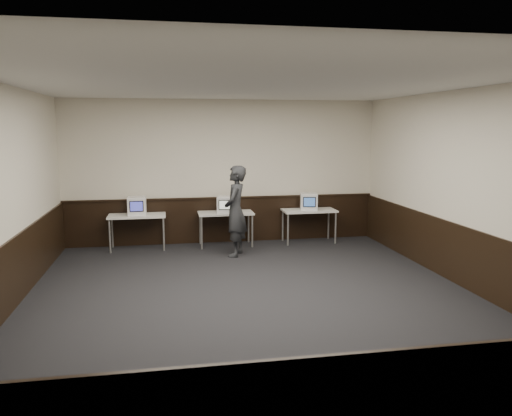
{
  "coord_description": "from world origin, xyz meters",
  "views": [
    {
      "loc": [
        -1.26,
        -7.13,
        2.58
      ],
      "look_at": [
        0.32,
        1.6,
        1.15
      ],
      "focal_mm": 35.0,
      "sensor_mm": 36.0,
      "label": 1
    }
  ],
  "objects": [
    {
      "name": "desk_left",
      "position": [
        -1.9,
        3.6,
        0.68
      ],
      "size": [
        1.2,
        0.6,
        0.75
      ],
      "color": "silver",
      "rests_on": "ground"
    },
    {
      "name": "ceiling",
      "position": [
        0.0,
        0.0,
        3.2
      ],
      "size": [
        8.0,
        8.0,
        0.0
      ],
      "primitive_type": "plane",
      "rotation": [
        3.14,
        0.0,
        0.0
      ],
      "color": "white",
      "rests_on": "back_wall"
    },
    {
      "name": "emac_center",
      "position": [
        -0.0,
        3.57,
        0.93
      ],
      "size": [
        0.42,
        0.43,
        0.35
      ],
      "rotation": [
        0.0,
        0.0,
        -0.21
      ],
      "color": "white",
      "rests_on": "desk_center"
    },
    {
      "name": "emac_right",
      "position": [
        1.88,
        3.58,
        0.94
      ],
      "size": [
        0.45,
        0.47,
        0.38
      ],
      "rotation": [
        0.0,
        0.0,
        -0.22
      ],
      "color": "white",
      "rests_on": "desk_right"
    },
    {
      "name": "wainscot_right",
      "position": [
        3.48,
        0.0,
        0.5
      ],
      "size": [
        0.04,
        7.98,
        1.0
      ],
      "primitive_type": "cube",
      "color": "black",
      "rests_on": "right_wall"
    },
    {
      "name": "person",
      "position": [
        0.1,
        2.7,
        0.92
      ],
      "size": [
        0.65,
        0.78,
        1.84
      ],
      "primitive_type": "imported",
      "rotation": [
        0.0,
        0.0,
        -1.93
      ],
      "color": "#25262A",
      "rests_on": "ground"
    },
    {
      "name": "desk_right",
      "position": [
        1.9,
        3.6,
        0.68
      ],
      "size": [
        1.2,
        0.6,
        0.75
      ],
      "color": "silver",
      "rests_on": "ground"
    },
    {
      "name": "right_wall",
      "position": [
        3.5,
        0.0,
        1.6
      ],
      "size": [
        0.0,
        8.0,
        8.0
      ],
      "primitive_type": "plane",
      "rotation": [
        1.57,
        0.0,
        -1.57
      ],
      "color": "silver",
      "rests_on": "ground"
    },
    {
      "name": "front_wall",
      "position": [
        0.0,
        -4.0,
        1.6
      ],
      "size": [
        7.0,
        0.0,
        7.0
      ],
      "primitive_type": "plane",
      "rotation": [
        -1.57,
        0.0,
        0.0
      ],
      "color": "silver",
      "rests_on": "ground"
    },
    {
      "name": "desk_center",
      "position": [
        0.0,
        3.6,
        0.68
      ],
      "size": [
        1.2,
        0.6,
        0.75
      ],
      "color": "silver",
      "rests_on": "ground"
    },
    {
      "name": "wainscot_rail",
      "position": [
        0.0,
        3.96,
        1.02
      ],
      "size": [
        6.98,
        0.06,
        0.04
      ],
      "primitive_type": "cube",
      "color": "black",
      "rests_on": "wainscot_back"
    },
    {
      "name": "wainscot_back",
      "position": [
        0.0,
        3.98,
        0.5
      ],
      "size": [
        6.98,
        0.04,
        1.0
      ],
      "primitive_type": "cube",
      "color": "black",
      "rests_on": "back_wall"
    },
    {
      "name": "floor",
      "position": [
        0.0,
        0.0,
        0.0
      ],
      "size": [
        8.0,
        8.0,
        0.0
      ],
      "primitive_type": "plane",
      "color": "black",
      "rests_on": "ground"
    },
    {
      "name": "back_wall",
      "position": [
        0.0,
        4.0,
        1.6
      ],
      "size": [
        7.0,
        0.0,
        7.0
      ],
      "primitive_type": "plane",
      "rotation": [
        1.57,
        0.0,
        0.0
      ],
      "color": "silver",
      "rests_on": "ground"
    },
    {
      "name": "wainscot_left",
      "position": [
        -3.48,
        0.0,
        0.5
      ],
      "size": [
        0.04,
        7.98,
        1.0
      ],
      "primitive_type": "cube",
      "color": "black",
      "rests_on": "left_wall"
    },
    {
      "name": "emac_left",
      "position": [
        -1.89,
        3.61,
        0.94
      ],
      "size": [
        0.38,
        0.42,
        0.38
      ],
      "rotation": [
        0.0,
        0.0,
        0.0
      ],
      "color": "white",
      "rests_on": "desk_left"
    }
  ]
}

